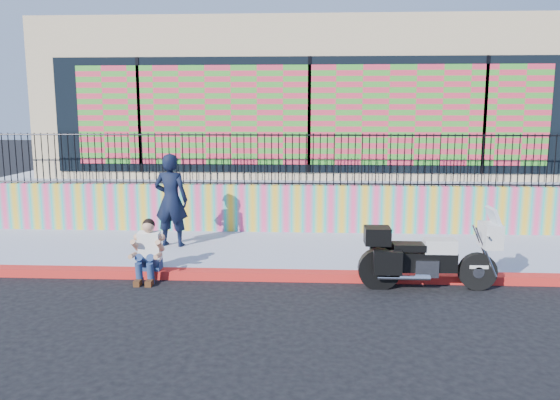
{
  "coord_description": "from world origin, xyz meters",
  "views": [
    {
      "loc": [
        0.01,
        -9.32,
        2.97
      ],
      "look_at": [
        -0.56,
        1.2,
        1.24
      ],
      "focal_mm": 35.0,
      "sensor_mm": 36.0,
      "label": 1
    }
  ],
  "objects": [
    {
      "name": "police_motorcycle",
      "position": [
        1.97,
        -0.38,
        0.59
      ],
      "size": [
        2.26,
        0.75,
        1.41
      ],
      "color": "black",
      "rests_on": "ground"
    },
    {
      "name": "sidewalk",
      "position": [
        0.0,
        1.65,
        0.07
      ],
      "size": [
        16.0,
        3.0,
        0.15
      ],
      "primitive_type": "cube",
      "color": "#969CB4",
      "rests_on": "ground"
    },
    {
      "name": "elevated_platform",
      "position": [
        0.0,
        8.35,
        0.62
      ],
      "size": [
        16.0,
        10.0,
        1.25
      ],
      "primitive_type": "cube",
      "color": "#969CB4",
      "rests_on": "ground"
    },
    {
      "name": "red_curb",
      "position": [
        0.0,
        0.0,
        0.07
      ],
      "size": [
        16.0,
        0.3,
        0.15
      ],
      "primitive_type": "cube",
      "color": "red",
      "rests_on": "ground"
    },
    {
      "name": "police_officer",
      "position": [
        -2.86,
        1.75,
        1.12
      ],
      "size": [
        0.76,
        0.54,
        1.95
      ],
      "primitive_type": "imported",
      "rotation": [
        0.0,
        0.0,
        3.03
      ],
      "color": "black",
      "rests_on": "sidewalk"
    },
    {
      "name": "storefront_building",
      "position": [
        0.0,
        8.13,
        3.25
      ],
      "size": [
        14.0,
        8.06,
        4.0
      ],
      "color": "#CAB987",
      "rests_on": "elevated_platform"
    },
    {
      "name": "ground",
      "position": [
        0.0,
        0.0,
        0.0
      ],
      "size": [
        90.0,
        90.0,
        0.0
      ],
      "primitive_type": "plane",
      "color": "black",
      "rests_on": "ground"
    },
    {
      "name": "metal_fence",
      "position": [
        0.0,
        3.25,
        1.85
      ],
      "size": [
        15.8,
        0.04,
        1.2
      ],
      "primitive_type": null,
      "color": "black",
      "rests_on": "mural_wall"
    },
    {
      "name": "mural_wall",
      "position": [
        0.0,
        3.25,
        0.7
      ],
      "size": [
        16.0,
        0.2,
        1.1
      ],
      "primitive_type": "cube",
      "color": "#F9417B",
      "rests_on": "sidewalk"
    },
    {
      "name": "seated_man",
      "position": [
        -2.81,
        -0.19,
        0.45
      ],
      "size": [
        0.54,
        0.71,
        1.06
      ],
      "color": "navy",
      "rests_on": "ground"
    }
  ]
}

